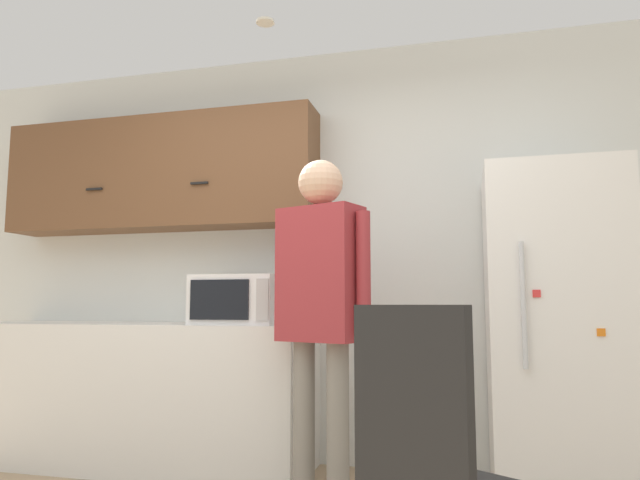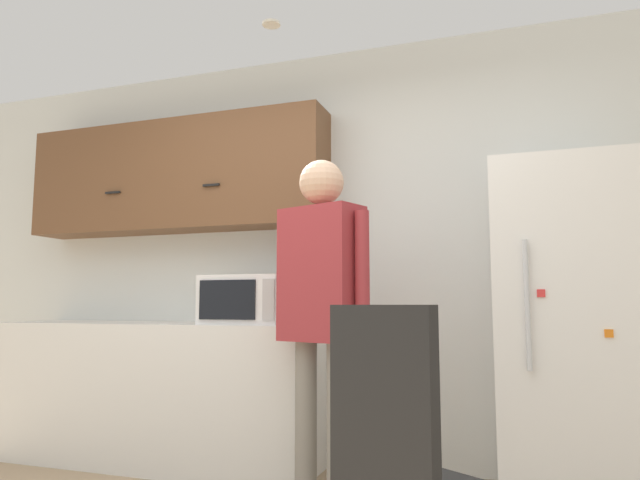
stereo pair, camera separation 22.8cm
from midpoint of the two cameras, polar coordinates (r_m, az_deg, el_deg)
The scene contains 8 objects.
back_wall at distance 3.77m, azimuth -1.88°, elevation -1.16°, with size 6.00×0.06×2.70m.
counter at distance 3.94m, azimuth -19.38°, elevation -14.29°, with size 2.22×0.64×0.88m.
upper_cabinets at distance 4.13m, azimuth -17.35°, elevation 6.28°, with size 2.22×0.33×0.77m.
microwave at distance 3.49m, azimuth -9.88°, elevation -5.92°, with size 0.51×0.40×0.29m.
person at distance 2.88m, azimuth -2.21°, elevation -5.18°, with size 0.54×0.34×1.74m.
refrigerator at distance 3.24m, azimuth 20.68°, elevation -8.49°, with size 0.69×0.72×1.73m.
chair at distance 1.87m, azimuth 7.58°, elevation -21.06°, with size 0.62×0.62×1.00m.
ceiling_light at distance 3.67m, azimuth -7.39°, elevation 20.84°, with size 0.11×0.11×0.01m.
Camera 1 is at (0.94, -1.66, 1.00)m, focal length 32.00 mm.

